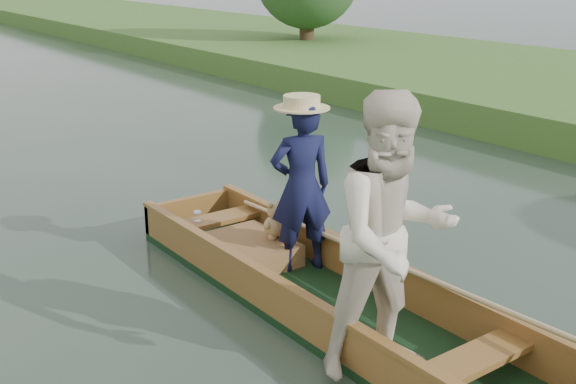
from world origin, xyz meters
TOP-DOWN VIEW (x-y plane):
  - ground at (0.00, 0.00)m, footprint 120.00×120.00m
  - punt at (-0.13, -0.38)m, footprint 1.51×5.00m

SIDE VIEW (x-z plane):
  - ground at x=0.00m, z-range 0.00..0.00m
  - punt at x=-0.13m, z-range -0.30..1.85m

